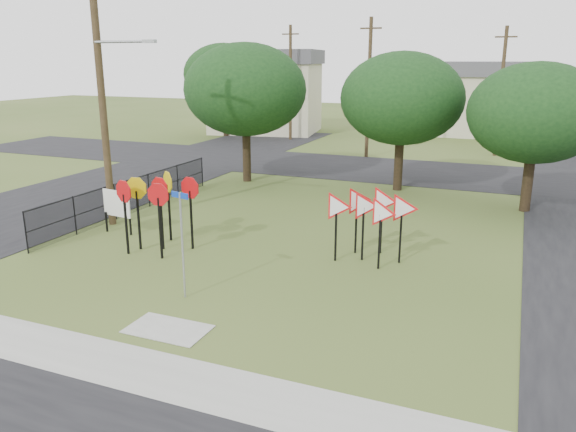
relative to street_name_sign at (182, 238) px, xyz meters
The scene contains 21 objects.
ground 1.93m from the street_name_sign, 39.86° to the left, with size 140.00×140.00×0.00m, color #3C511E.
sidewalk 4.08m from the street_name_sign, 79.50° to the right, with size 30.00×1.60×0.02m, color gray.
planting_strip 5.18m from the street_name_sign, 82.07° to the right, with size 30.00×0.80×0.02m, color #3C511E.
street_left 15.58m from the street_name_sign, 137.00° to the left, with size 8.00×50.00×0.02m, color black.
street_far 20.64m from the street_name_sign, 88.12° to the left, with size 60.00×8.00×0.02m, color black.
curb_pad 2.60m from the street_name_sign, 69.85° to the right, with size 2.00×1.20×0.02m, color gray.
street_name_sign is the anchor object (origin of this frame).
stop_sign_cluster 4.35m from the street_name_sign, 133.96° to the left, with size 2.52×2.19×2.58m.
yield_sign_cluster 6.31m from the street_name_sign, 51.38° to the left, with size 3.02×1.66×2.36m.
info_board 6.97m from the street_name_sign, 143.45° to the left, with size 1.33×0.22×1.67m.
utility_pole_main 8.99m from the street_name_sign, 142.37° to the left, with size 3.55×0.33×10.00m.
far_pole_a 24.77m from the street_name_sign, 93.09° to the left, with size 1.40×0.24×9.00m.
far_pole_b 29.45m from the street_name_sign, 76.85° to the left, with size 1.40×0.24×8.50m.
far_pole_c 32.08m from the street_name_sign, 106.97° to the left, with size 1.40×0.24×9.00m.
fence_run 9.76m from the street_name_sign, 135.47° to the left, with size 0.05×11.55×1.50m.
house_left 37.09m from the street_name_sign, 111.08° to the left, with size 10.58×8.88×7.20m.
house_mid 40.86m from the street_name_sign, 83.43° to the left, with size 8.40×8.40×6.20m.
tree_near_left 15.82m from the street_name_sign, 110.09° to the left, with size 6.40×6.40×7.27m.
tree_near_mid 16.04m from the street_name_sign, 80.25° to the left, with size 6.00×6.00×6.80m.
tree_near_right 16.29m from the street_name_sign, 57.40° to the left, with size 5.60×5.60×6.33m.
tree_far_left 34.36m from the street_name_sign, 116.63° to the left, with size 6.80×6.80×7.73m.
Camera 1 is at (7.49, -12.81, 6.39)m, focal length 35.00 mm.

